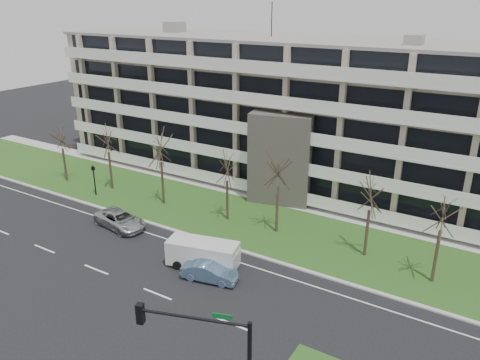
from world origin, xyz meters
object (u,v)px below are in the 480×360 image
Objects in this scene: traffic_signal at (211,353)px; blue_sedan at (210,272)px; pedestrian_signal at (94,176)px; white_van at (204,252)px; silver_pickup at (120,220)px.

blue_sedan is at bearing 107.23° from traffic_signal.
traffic_signal is 1.93× the size of pedestrian_signal.
blue_sedan is 0.73× the size of white_van.
traffic_signal is (8.48, -11.18, 2.85)m from white_van.
white_van is at bearing -89.38° from silver_pickup.
silver_pickup is 0.83× the size of traffic_signal.
silver_pickup is at bearing 127.56° from traffic_signal.
traffic_signal reaches higher than blue_sedan.
pedestrian_signal reaches higher than silver_pickup.
pedestrian_signal is at bearing 149.53° from white_van.
silver_pickup is 22.79m from traffic_signal.
silver_pickup is at bearing 158.36° from white_van.
blue_sedan is at bearing -36.45° from pedestrian_signal.
silver_pickup is at bearing 64.41° from blue_sedan.
blue_sedan is 12.63m from traffic_signal.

